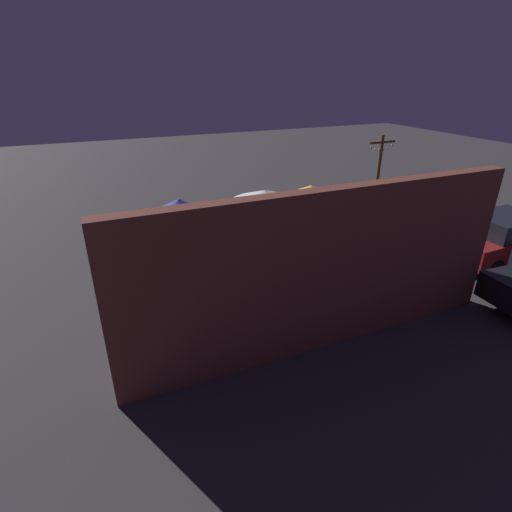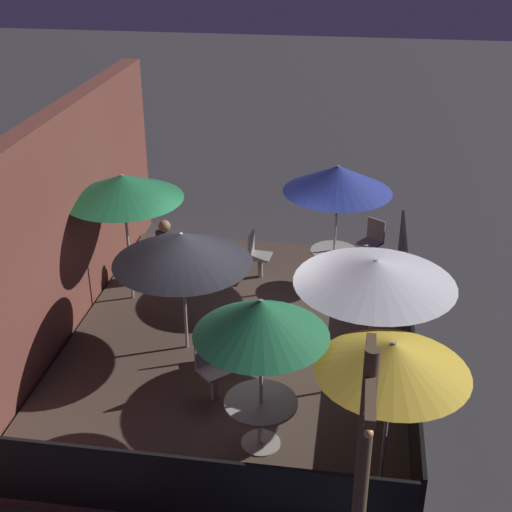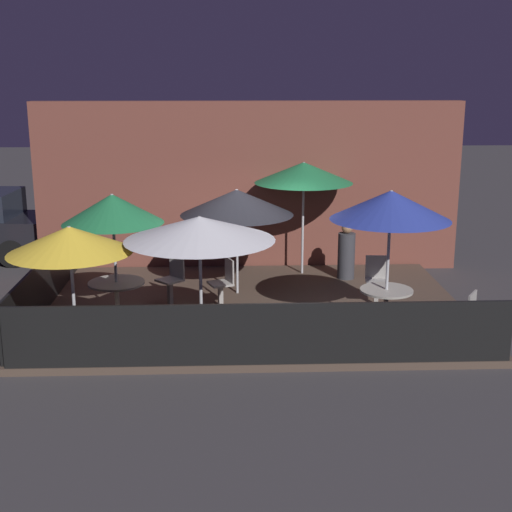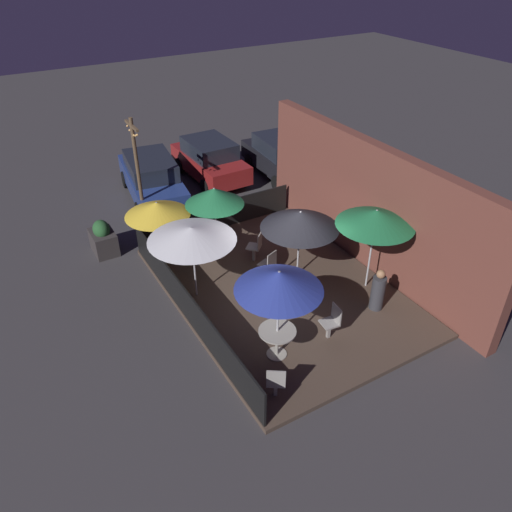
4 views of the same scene
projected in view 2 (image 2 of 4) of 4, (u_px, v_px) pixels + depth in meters
name	position (u px, v px, depth m)	size (l,w,h in m)	color
ground_plane	(238.00, 347.00, 11.91)	(60.00, 60.00, 0.00)	#383538
patio_deck	(238.00, 344.00, 11.88)	(7.74, 5.58, 0.12)	#47382D
building_wall	(52.00, 234.00, 11.47)	(9.34, 0.36, 3.74)	brown
fence_front	(408.00, 330.00, 11.27)	(7.54, 0.05, 0.95)	black
fence_side_left	(180.00, 488.00, 8.26)	(0.05, 5.38, 0.95)	black
patio_umbrella_0	(261.00, 318.00, 8.73)	(1.72, 1.72, 2.25)	#B2B2B7
patio_umbrella_1	(338.00, 179.00, 12.59)	(1.95, 1.95, 2.39)	#B2B2B7
patio_umbrella_2	(123.00, 187.00, 12.15)	(2.07, 2.07, 2.40)	#B2B2B7
patio_umbrella_3	(375.00, 272.00, 9.90)	(2.29, 2.29, 2.13)	#B2B2B7
patio_umbrella_4	(393.00, 357.00, 8.25)	(1.85, 1.85, 2.04)	#B2B2B7
patio_umbrella_5	(182.00, 248.00, 10.88)	(2.18, 2.18, 2.06)	#B2B2B7
dining_table_0	(261.00, 410.00, 9.38)	(0.97, 0.97, 0.71)	#9E998E
dining_table_1	(334.00, 258.00, 13.29)	(0.88, 0.88, 0.74)	#9E998E
patio_chair_0	(372.00, 240.00, 14.19)	(0.55, 0.55, 0.91)	gray
patio_chair_1	(257.00, 254.00, 13.66)	(0.44, 0.44, 0.91)	gray
patio_chair_2	(233.00, 334.00, 11.14)	(0.52, 0.52, 0.91)	gray
patio_chair_3	(211.00, 367.00, 10.30)	(0.57, 0.57, 0.95)	gray
patron_0	(166.00, 252.00, 13.61)	(0.44, 0.44, 1.20)	#333338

